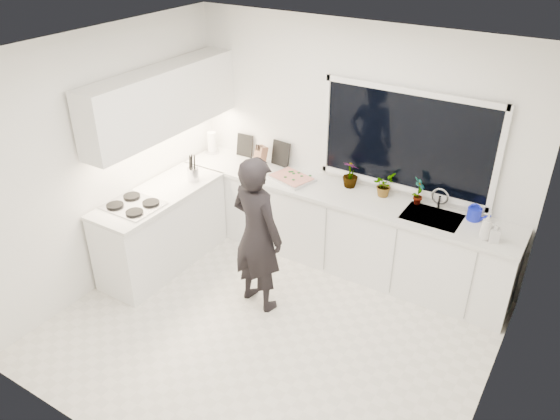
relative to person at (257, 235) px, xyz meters
The scene contains 25 objects.
floor 0.97m from the person, 43.65° to the right, with size 4.00×3.50×0.02m, color beige.
wall_back 1.56m from the person, 76.46° to the left, with size 4.00×0.02×2.70m, color white.
wall_left 1.77m from the person, 168.83° to the right, with size 0.02×3.50×2.70m, color white.
wall_right 2.43m from the person, ahead, with size 0.02×3.50×2.70m, color white.
ceiling 1.93m from the person, 43.65° to the right, with size 4.00×3.50×0.02m, color white.
window 1.83m from the person, 55.92° to the left, with size 1.80×0.02×1.00m, color black.
base_cabinets_back 1.24m from the person, 72.92° to the left, with size 3.92×0.58×0.88m, color white.
base_cabinets_left 1.38m from the person, behind, with size 0.58×1.60×0.88m, color white.
countertop_back 1.17m from the person, 72.77° to the left, with size 3.94×0.62×0.04m, color silver.
countertop_left 1.33m from the person, behind, with size 0.62×1.60×0.04m, color silver.
upper_cabinets 1.80m from the person, 165.60° to the left, with size 0.34×2.10×0.70m, color white.
sink 1.79m from the person, 38.80° to the left, with size 0.58×0.42×0.14m, color silver.
faucet 1.93m from the person, 43.45° to the left, with size 0.03×0.03×0.22m, color silver.
stovetop 1.39m from the person, 166.27° to the right, with size 0.56×0.48×0.03m, color black.
person is the anchor object (origin of this frame).
pizza_tray 1.12m from the person, 103.08° to the left, with size 0.48×0.35×0.03m, color silver.
pizza 1.13m from the person, 103.08° to the left, with size 0.44×0.31×0.01m, color red.
watering_can 2.19m from the person, 35.96° to the left, with size 0.14×0.14×0.13m, color #1522CA.
paper_towel_roll 1.95m from the person, 140.95° to the left, with size 0.11×0.11×0.26m, color white.
knife_block 1.50m from the person, 122.15° to the left, with size 0.13×0.10×0.22m, color brown.
utensil_crock 1.29m from the person, 158.43° to the left, with size 0.13×0.13×0.16m, color #B9B9BE.
picture_frame_large 1.76m from the person, 128.86° to the left, with size 0.22×0.02×0.28m, color black.
picture_frame_small 1.49m from the person, 112.60° to the left, with size 0.25×0.02×0.30m, color black.
herb_plants 1.50m from the person, 59.98° to the left, with size 0.94×0.24×0.31m.
soap_bottles 2.22m from the person, 26.12° to the left, with size 0.21×0.15×0.28m.
Camera 1 is at (2.27, -3.43, 3.72)m, focal length 35.00 mm.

